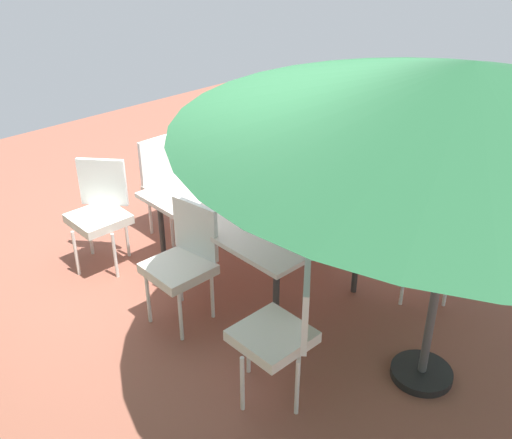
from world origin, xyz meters
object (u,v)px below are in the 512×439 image
chair_southwest (428,241)px  laptop (271,202)px  chair_south (324,196)px  cup (230,195)px  patio_umbrella (470,97)px  chair_north (184,259)px  chair_northeast (100,209)px  chair_southeast (238,160)px  chair_northwest (282,329)px  chair_east (169,182)px  dining_table (256,209)px

chair_southwest → laptop: bearing=-7.6°
chair_south → cup: chair_south is taller
patio_umbrella → chair_north: bearing=24.8°
chair_northeast → chair_southeast: 1.65m
chair_southwest → chair_northwest: size_ratio=1.00×
chair_east → chair_southeast: size_ratio=1.00×
dining_table → chair_south: bearing=-92.6°
chair_northeast → chair_southeast: same height
chair_southeast → laptop: (-1.28, 0.76, 0.25)m
patio_umbrella → chair_south: size_ratio=3.47×
dining_table → chair_southwest: 1.44m
chair_northeast → chair_southeast: size_ratio=1.00×
chair_north → cup: (0.22, -0.68, 0.25)m
laptop → cup: laptop is taller
chair_northeast → laptop: chair_northeast is taller
chair_northeast → chair_northwest: size_ratio=1.00×
cup → patio_umbrella: bearing=-176.7°
chair_east → chair_northeast: 0.80m
cup → chair_south: bearing=-105.2°
patio_umbrella → chair_southwest: (0.56, -0.82, -1.51)m
chair_southwest → chair_north: size_ratio=1.00×
dining_table → chair_southwest: chair_southwest is taller
chair_southwest → laptop: size_ratio=2.76×
dining_table → chair_northwest: (-1.14, 0.84, -0.15)m
cup → chair_northwest: bearing=151.5°
chair_northwest → patio_umbrella: bearing=104.4°
chair_east → chair_north: bearing=-122.3°
chair_east → chair_north: size_ratio=1.00×
laptop → chair_east: bearing=13.3°
chair_southeast → chair_northwest: bearing=-167.4°
chair_southeast → dining_table: bearing=-166.9°
chair_south → chair_southeast: (1.20, 0.02, 0.00)m
chair_southwest → chair_northwest: same height
cup → chair_east: bearing=-3.8°
chair_south → chair_north: same height
chair_south → laptop: 0.82m
chair_southwest → patio_umbrella: bearing=80.0°
dining_table → laptop: (-0.12, -0.06, 0.10)m
patio_umbrella → laptop: (1.60, -0.05, -1.26)m
dining_table → chair_south: 0.85m
chair_northwest → cup: chair_northwest is taller
chair_southeast → laptop: bearing=-162.3°
patio_umbrella → chair_northeast: bearing=16.2°
chair_east → chair_southwest: size_ratio=1.00×
dining_table → chair_southeast: size_ratio=1.80×
cup → laptop: bearing=-154.8°
chair_east → chair_north: 1.43m
chair_southwest → cup: chair_southwest is taller
chair_northeast → chair_east: bearing=52.0°
chair_northeast → chair_northwest: same height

